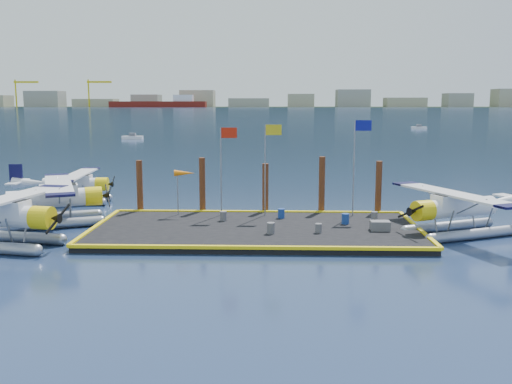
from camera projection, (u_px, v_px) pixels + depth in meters
ground at (256, 233)px, 35.49m from camera, size 4000.00×4000.00×0.00m
dock at (256, 230)px, 35.46m from camera, size 20.00×10.00×0.40m
dock_bumpers at (256, 226)px, 35.42m from camera, size 20.25×10.25×0.18m
far_backdrop at (352, 101)px, 1741.91m from camera, size 3050.00×2050.00×810.00m
seaplane_a at (0, 219)px, 31.76m from camera, size 9.75×10.67×3.77m
seaplane_b at (52, 201)px, 37.65m from camera, size 9.74×10.29×3.73m
seaplane_c at (74, 186)px, 45.80m from camera, size 8.19×9.03×3.21m
seaplane_d at (457, 211)px, 34.68m from camera, size 9.33×9.81×3.58m
drum_0 at (223, 216)px, 37.32m from camera, size 0.44×0.44×0.62m
drum_1 at (318, 228)px, 33.88m from camera, size 0.39×0.39×0.55m
drum_2 at (345, 219)px, 36.35m from camera, size 0.47×0.47×0.67m
drum_3 at (271, 228)px, 33.66m from camera, size 0.47×0.47×0.66m
drum_4 at (374, 216)px, 37.32m from camera, size 0.43×0.43×0.60m
drum_5 at (281, 213)px, 38.17m from camera, size 0.45×0.45×0.64m
crate at (380, 226)px, 34.53m from camera, size 1.15×0.77×0.58m
flagpole_red at (224, 157)px, 38.63m from camera, size 1.14×0.08×6.00m
flagpole_yellow at (268, 156)px, 38.52m from camera, size 1.14×0.08×6.20m
flagpole_blue at (357, 153)px, 38.31m from camera, size 1.14×0.08×6.50m
windsock at (184, 174)px, 38.90m from camera, size 1.40×0.44×3.12m
piling_0 at (140, 188)px, 40.77m from camera, size 0.44×0.44×4.00m
piling_1 at (202, 187)px, 40.62m from camera, size 0.44×0.44×4.20m
piling_2 at (265, 190)px, 40.51m from camera, size 0.44×0.44×3.80m
piling_3 at (322, 187)px, 40.35m from camera, size 0.44×0.44×4.30m
piling_4 at (378, 189)px, 40.25m from camera, size 0.44×0.44×4.00m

